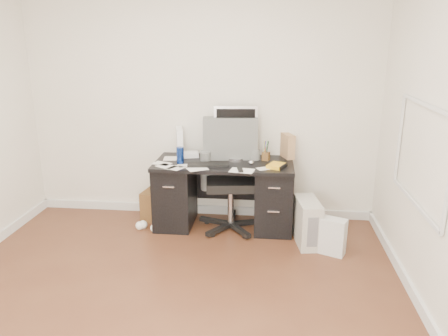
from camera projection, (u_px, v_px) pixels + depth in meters
The scene contains 18 objects.
ground at pixel (163, 310), 3.41m from camera, with size 4.00×4.00×0.00m, color #4E2819.
room_shell at pixel (159, 97), 2.96m from camera, with size 4.02×4.02×2.71m.
desk at pixel (224, 192), 4.84m from camera, with size 1.50×0.70×0.75m.
loose_papers at pixel (205, 163), 4.71m from camera, with size 1.10×0.60×0.00m, color white, non-canonical shape.
lcd_monitor at pixel (236, 132), 4.79m from camera, with size 0.48×0.27×0.60m, color silver, non-canonical shape.
keyboard at pixel (208, 165), 4.60m from camera, with size 0.44×0.15×0.02m, color black.
computer_mouse at pixel (251, 163), 4.62m from camera, with size 0.05×0.05×0.05m, color silver.
travel_mug at pixel (180, 155), 4.66m from camera, with size 0.08×0.08×0.18m, color navy.
white_binder at pixel (180, 142), 4.93m from camera, with size 0.13×0.28×0.33m, color white.
magazine_file at pixel (288, 146), 4.88m from camera, with size 0.12×0.23×0.27m, color #A88151.
pen_cup at pixel (266, 151), 4.78m from camera, with size 0.09×0.09×0.22m, color #533517, non-canonical shape.
yellow_book at pixel (277, 166), 4.54m from camera, with size 0.16×0.20×0.03m, color yellow.
paper_remote at pixel (242, 170), 4.43m from camera, with size 0.24×0.19×0.02m, color white, non-canonical shape.
office_chair at pixel (231, 176), 4.72m from camera, with size 0.69×0.69×1.21m, color #4E514E, non-canonical shape.
pc_tower at pixel (307, 222), 4.47m from camera, with size 0.21×0.47×0.47m, color #A5A095.
shopping_bag at pixel (331, 236), 4.26m from camera, with size 0.27×0.19×0.37m, color silver.
wicker_basket at pixel (159, 205), 5.11m from camera, with size 0.34×0.34×0.34m, color #4D3717.
desk_printer at pixel (286, 219), 4.91m from camera, with size 0.29×0.24×0.17m, color slate.
Camera 1 is at (0.78, -2.88, 2.05)m, focal length 35.00 mm.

